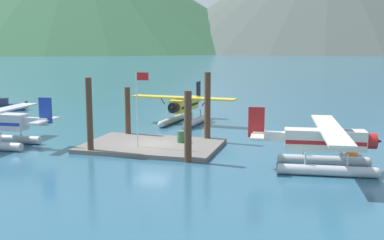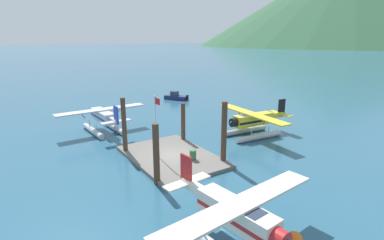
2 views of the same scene
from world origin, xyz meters
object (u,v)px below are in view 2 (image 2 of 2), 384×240
mooring_buoy (295,239)px  seaplane_cream_stbd_aft (236,220)px  flagpole (156,119)px  fuel_drum (193,155)px  seaplane_yellow_bow_centre (253,123)px  seaplane_silver_port_aft (103,119)px  boat_navy_open_west (175,97)px

mooring_buoy → seaplane_cream_stbd_aft: (-1.74, -2.58, 1.15)m
flagpole → mooring_buoy: bearing=2.4°
fuel_drum → seaplane_yellow_bow_centre: bearing=105.2°
fuel_drum → seaplane_silver_port_aft: size_ratio=0.08×
seaplane_silver_port_aft → flagpole: bearing=7.9°
mooring_buoy → seaplane_yellow_bow_centre: size_ratio=0.08×
flagpole → seaplane_cream_stbd_aft: size_ratio=0.53×
fuel_drum → flagpole: bearing=-137.7°
mooring_buoy → seaplane_yellow_bow_centre: 18.74m
boat_navy_open_west → fuel_drum: bearing=-27.0°
seaplane_silver_port_aft → seaplane_yellow_bow_centre: size_ratio=1.00×
flagpole → seaplane_yellow_bow_centre: size_ratio=0.53×
flagpole → fuel_drum: 4.52m
seaplane_silver_port_aft → seaplane_yellow_bow_centre: 17.29m
boat_navy_open_west → seaplane_cream_stbd_aft: bearing=-25.5°
flagpole → seaplane_silver_port_aft: (-11.00, -1.52, -2.22)m
fuel_drum → mooring_buoy: (12.23, -1.63, -0.31)m
mooring_buoy → seaplane_silver_port_aft: 25.81m
fuel_drum → seaplane_yellow_bow_centre: seaplane_yellow_bow_centre is taller
seaplane_cream_stbd_aft → seaplane_silver_port_aft: bearing=178.9°
flagpole → boat_navy_open_west: bearing=146.6°
mooring_buoy → flagpole: bearing=-177.6°
boat_navy_open_west → seaplane_silver_port_aft: bearing=-54.0°
seaplane_cream_stbd_aft → seaplane_silver_port_aft: size_ratio=1.00×
seaplane_cream_stbd_aft → boat_navy_open_west: size_ratio=2.40×
mooring_buoy → boat_navy_open_west: bearing=158.8°
fuel_drum → boat_navy_open_west: boat_navy_open_west is taller
fuel_drum → seaplane_cream_stbd_aft: (10.49, -4.21, 0.84)m
fuel_drum → seaplane_cream_stbd_aft: bearing=-21.8°
mooring_buoy → seaplane_yellow_bow_centre: bearing=142.6°
seaplane_cream_stbd_aft → fuel_drum: bearing=158.2°
seaplane_cream_stbd_aft → boat_navy_open_west: 40.07m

